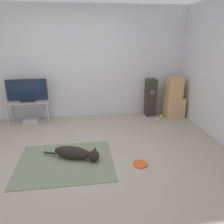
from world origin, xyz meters
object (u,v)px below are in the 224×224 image
frisbee (140,164)px  tv (27,91)px  cardboard_box_lower (174,107)px  tennis_ball_by_boxes (158,120)px  tennis_ball_near_speaker (161,116)px  floor_speaker (150,97)px  game_console (31,120)px  dog (77,153)px  cardboard_box_upper (174,88)px  tv_stand (29,104)px

frisbee → tv: (-2.04, 2.08, 0.73)m
frisbee → cardboard_box_lower: cardboard_box_lower is taller
tennis_ball_by_boxes → tennis_ball_near_speaker: bearing=52.5°
cardboard_box_lower → tennis_ball_near_speaker: cardboard_box_lower is taller
floor_speaker → game_console: 2.88m
floor_speaker → tennis_ball_near_speaker: 0.52m
dog → game_console: bearing=120.7°
cardboard_box_lower → cardboard_box_upper: size_ratio=0.96×
cardboard_box_lower → tennis_ball_by_boxes: cardboard_box_lower is taller
tv_stand → game_console: size_ratio=2.84×
cardboard_box_upper → tennis_ball_by_boxes: cardboard_box_upper is taller
cardboard_box_upper → tv_stand: 3.40m
tv_stand → tennis_ball_by_boxes: (2.92, -0.36, -0.40)m
cardboard_box_lower → tv_stand: 3.41m
cardboard_box_lower → cardboard_box_upper: cardboard_box_upper is taller
tv_stand → tennis_ball_by_boxes: tv_stand is taller
floor_speaker → tv: bearing=-178.7°
cardboard_box_lower → tv_stand: bearing=178.4°
tennis_ball_by_boxes → frisbee: bearing=-117.2°
frisbee → floor_speaker: size_ratio=0.25×
game_console → tv: bearing=131.2°
cardboard_box_lower → game_console: (-3.39, 0.08, -0.19)m
dog → cardboard_box_upper: (2.32, 1.70, 0.60)m
tennis_ball_near_speaker → game_console: game_console is taller
cardboard_box_upper → game_console: bearing=178.9°
tennis_ball_near_speaker → game_console: bearing=177.8°
cardboard_box_upper → tennis_ball_near_speaker: cardboard_box_upper is taller
frisbee → game_console: game_console is taller
dog → tv_stand: bearing=120.9°
tv_stand → dog: bearing=-59.1°
tv_stand → tennis_ball_by_boxes: bearing=-7.0°
dog → tv_stand: (-1.07, 1.78, 0.32)m
tv_stand → frisbee: bearing=-45.5°
tv → frisbee: bearing=-45.6°
frisbee → cardboard_box_upper: (1.35, 2.00, 0.70)m
tv → game_console: 0.70m
dog → floor_speaker: (1.79, 1.85, 0.34)m
floor_speaker → tennis_ball_by_boxes: floor_speaker is taller
cardboard_box_lower → tennis_ball_by_boxes: 0.59m
cardboard_box_upper → tennis_ball_near_speaker: bearing=-169.8°
frisbee → tennis_ball_near_speaker: (1.05, 1.94, 0.02)m
cardboard_box_lower → tv_stand: tv_stand is taller
dog → game_console: 2.06m
cardboard_box_upper → floor_speaker: size_ratio=0.54×
tennis_ball_near_speaker → game_console: size_ratio=0.20×
tennis_ball_by_boxes → game_console: bearing=173.2°
cardboard_box_lower → tennis_ball_near_speaker: 0.37m
cardboard_box_upper → tennis_ball_by_boxes: 0.87m
dog → tv_stand: tv_stand is taller
tv → tennis_ball_by_boxes: 3.03m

